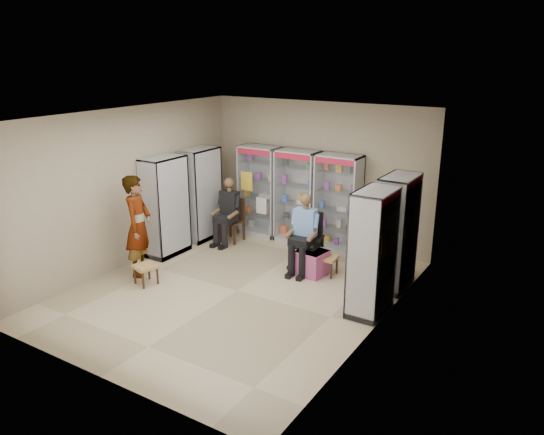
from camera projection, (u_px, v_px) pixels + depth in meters
The scene contains 18 objects.
floor at pixel (237, 291), 9.19m from camera, with size 6.00×6.00×0.00m, color tan.
room_shell at pixel (235, 180), 8.60m from camera, with size 5.02×6.02×3.01m.
cabinet_back_left at pixel (260, 191), 11.75m from camera, with size 0.90×0.50×2.00m, color #AEB2B5.
cabinet_back_mid at pixel (297, 197), 11.28m from camera, with size 0.90×0.50×2.00m, color silver.
cabinet_back_right at pixel (338, 203), 10.80m from camera, with size 0.90×0.50×2.00m, color #A8ACB0.
cabinet_right_far at pixel (396, 233), 9.06m from camera, with size 0.50×0.90×2.00m, color #B4B7BC.
cabinet_right_near at pixel (372, 253), 8.17m from camera, with size 0.50×0.90×2.00m, color silver.
cabinet_left_far at pixel (201, 194), 11.47m from camera, with size 0.50×0.90×2.00m, color silver.
cabinet_left_near at pixel (166, 207), 10.58m from camera, with size 0.50×0.90×2.00m, color #A3A6AA.
wooden_chair at pixel (232, 220), 11.45m from camera, with size 0.42×0.42×0.94m, color black.
seated_customer at pixel (230, 212), 11.35m from camera, with size 0.44×0.60×1.34m, color black, non-canonical shape.
office_chair at pixel (307, 242), 9.95m from camera, with size 0.60×0.60×1.10m, color black.
seated_shopkeeper at pixel (306, 235), 9.86m from camera, with size 0.46×0.64×1.40m, color #6B97D4, non-canonical shape.
pink_trunk at pixel (312, 263), 9.79m from camera, with size 0.49×0.47×0.47m, color #A0407E.
tea_glass at pixel (311, 248), 9.73m from camera, with size 0.07×0.07×0.09m, color #4F2706.
woven_stool_a at pixel (327, 265), 9.80m from camera, with size 0.36×0.36×0.36m, color olive.
woven_stool_b at pixel (146, 274), 9.41m from camera, with size 0.36×0.36×0.36m, color #A16A44.
standing_man at pixel (138, 226), 9.62m from camera, with size 0.68×0.45×1.87m, color #979699.
Camera 1 is at (4.94, -6.79, 3.99)m, focal length 35.00 mm.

